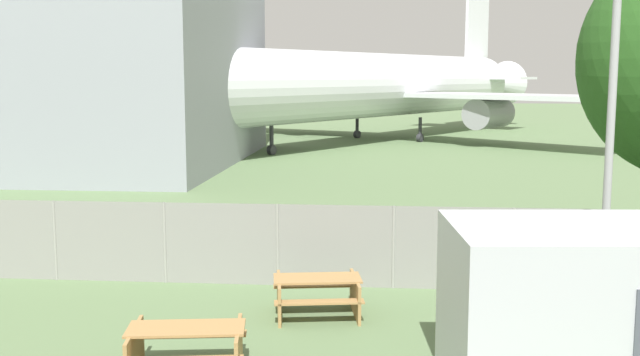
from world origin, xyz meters
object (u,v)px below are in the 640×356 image
at_px(airplane, 379,86).
at_px(picnic_bench_open_grass, 317,292).
at_px(picnic_bench_near_cabin, 187,345).
at_px(portable_cabin, 585,311).

bearing_deg(airplane, picnic_bench_open_grass, 30.97).
relative_size(picnic_bench_near_cabin, picnic_bench_open_grass, 1.06).
bearing_deg(picnic_bench_open_grass, airplane, 88.92).
distance_m(picnic_bench_near_cabin, picnic_bench_open_grass, 3.51).
bearing_deg(picnic_bench_near_cabin, airplane, 86.59).
relative_size(airplane, portable_cabin, 9.60).
bearing_deg(picnic_bench_near_cabin, portable_cabin, -1.80).
distance_m(airplane, picnic_bench_near_cabin, 42.05).
xyz_separation_m(airplane, picnic_bench_open_grass, (-0.73, -38.80, -3.40)).
bearing_deg(picnic_bench_open_grass, portable_cabin, -37.58).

